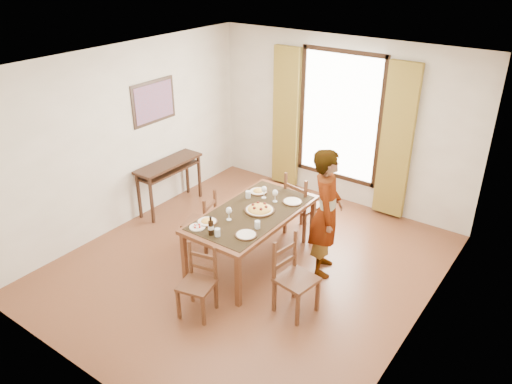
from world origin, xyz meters
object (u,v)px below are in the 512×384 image
Objects in this scene: console_table at (169,169)px; pasta_platter at (260,208)px; dining_table at (252,216)px; man at (326,213)px.

console_table is 2.11m from pasta_platter.
console_table is 3.00× the size of pasta_platter.
dining_table is at bearing -13.42° from console_table.
pasta_platter is (0.06, 0.08, 0.11)m from dining_table.
man is 4.32× the size of pasta_platter.
man is at bearing 19.35° from pasta_platter.
man reaches higher than console_table.
pasta_platter reaches higher than console_table.
pasta_platter is (2.06, -0.40, 0.12)m from console_table.
pasta_platter reaches higher than dining_table.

